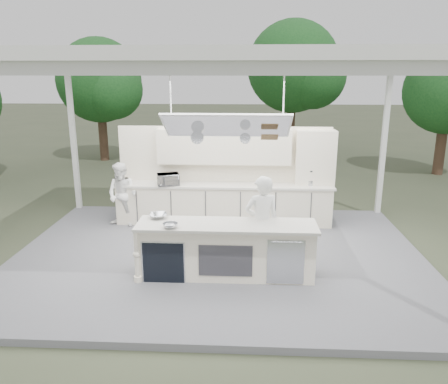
# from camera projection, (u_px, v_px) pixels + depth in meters

# --- Properties ---
(ground) EXTENTS (90.00, 90.00, 0.00)m
(ground) POSITION_uv_depth(u_px,v_px,m) (219.00, 259.00, 8.65)
(ground) COLOR #424831
(ground) RESTS_ON ground
(stage_deck) EXTENTS (8.00, 6.00, 0.12)m
(stage_deck) POSITION_uv_depth(u_px,v_px,m) (219.00, 257.00, 8.63)
(stage_deck) COLOR #5D5C61
(stage_deck) RESTS_ON ground
(tent) EXTENTS (8.20, 6.20, 3.86)m
(tent) POSITION_uv_depth(u_px,v_px,m) (218.00, 65.00, 7.66)
(tent) COLOR white
(tent) RESTS_ON ground
(demo_island) EXTENTS (3.10, 0.79, 0.95)m
(demo_island) POSITION_uv_depth(u_px,v_px,m) (225.00, 250.00, 7.60)
(demo_island) COLOR white
(demo_island) RESTS_ON stage_deck
(back_counter) EXTENTS (5.08, 0.72, 0.95)m
(back_counter) POSITION_uv_depth(u_px,v_px,m) (224.00, 203.00, 10.32)
(back_counter) COLOR white
(back_counter) RESTS_ON stage_deck
(back_wall_unit) EXTENTS (5.05, 0.48, 2.25)m
(back_wall_unit) POSITION_uv_depth(u_px,v_px,m) (243.00, 161.00, 10.25)
(back_wall_unit) COLOR white
(back_wall_unit) RESTS_ON stage_deck
(tree_cluster) EXTENTS (19.55, 9.40, 5.85)m
(tree_cluster) POSITION_uv_depth(u_px,v_px,m) (230.00, 80.00, 17.20)
(tree_cluster) COLOR #442F22
(tree_cluster) RESTS_ON ground
(head_chef) EXTENTS (0.71, 0.56, 1.73)m
(head_chef) POSITION_uv_depth(u_px,v_px,m) (262.00, 223.00, 7.80)
(head_chef) COLOR white
(head_chef) RESTS_ON stage_deck
(sous_chef) EXTENTS (0.85, 0.74, 1.49)m
(sous_chef) POSITION_uv_depth(u_px,v_px,m) (122.00, 195.00, 10.03)
(sous_chef) COLOR white
(sous_chef) RESTS_ON stage_deck
(toaster_oven) EXTENTS (0.56, 0.46, 0.27)m
(toaster_oven) POSITION_uv_depth(u_px,v_px,m) (168.00, 179.00, 10.03)
(toaster_oven) COLOR silver
(toaster_oven) RESTS_ON back_counter
(bowl_large) EXTENTS (0.39, 0.39, 0.08)m
(bowl_large) POSITION_uv_depth(u_px,v_px,m) (158.00, 216.00, 7.78)
(bowl_large) COLOR silver
(bowl_large) RESTS_ON demo_island
(bowl_small) EXTENTS (0.32, 0.32, 0.08)m
(bowl_small) POSITION_uv_depth(u_px,v_px,m) (170.00, 225.00, 7.28)
(bowl_small) COLOR silver
(bowl_small) RESTS_ON demo_island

